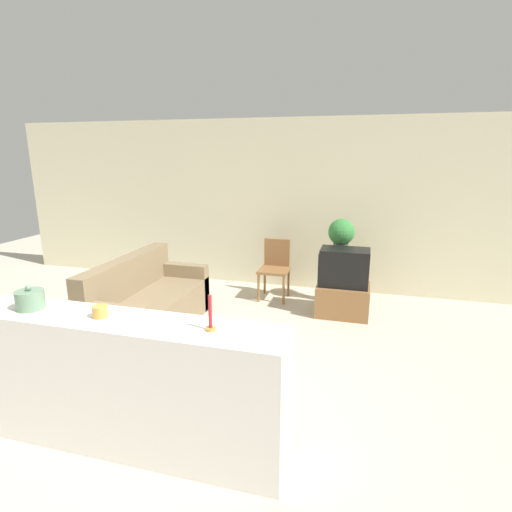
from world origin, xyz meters
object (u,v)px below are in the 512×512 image
(couch, at_px, (148,306))
(potted_plant, at_px, (341,234))
(television, at_px, (344,267))
(wooden_chair, at_px, (275,266))
(decorative_bowl, at_px, (30,299))

(couch, relative_size, potted_plant, 3.66)
(potted_plant, bearing_deg, television, -79.24)
(television, relative_size, potted_plant, 1.34)
(wooden_chair, bearing_deg, potted_plant, 0.38)
(television, bearing_deg, decorative_bowl, -125.53)
(couch, xyz_separation_m, decorative_bowl, (0.14, -1.84, 0.77))
(couch, bearing_deg, decorative_bowl, -85.77)
(wooden_chair, xyz_separation_m, potted_plant, (0.96, 0.01, 0.54))
(television, distance_m, potted_plant, 0.57)
(couch, xyz_separation_m, wooden_chair, (1.26, 1.60, 0.18))
(potted_plant, bearing_deg, couch, -144.02)
(couch, height_order, wooden_chair, couch)
(television, relative_size, decorative_bowl, 3.26)
(potted_plant, bearing_deg, decorative_bowl, -121.11)
(couch, distance_m, decorative_bowl, 2.00)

